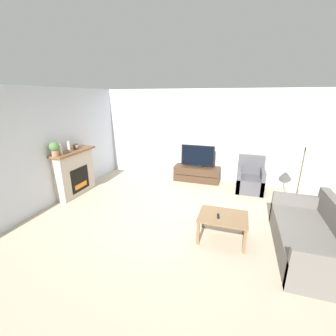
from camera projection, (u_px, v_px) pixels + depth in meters
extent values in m
plane|color=tan|center=(177.00, 215.00, 4.95)|extent=(24.00, 24.00, 0.00)
cube|color=silver|center=(199.00, 136.00, 6.80)|extent=(12.00, 0.06, 2.70)
cube|color=silver|center=(57.00, 146.00, 5.41)|extent=(0.06, 12.00, 2.70)
cube|color=#B7A893|center=(75.00, 174.00, 5.85)|extent=(0.29, 1.19, 1.13)
cube|color=black|center=(80.00, 179.00, 5.84)|extent=(0.01, 0.65, 0.62)
cube|color=orange|center=(81.00, 185.00, 5.90)|extent=(0.01, 0.46, 0.12)
cube|color=brown|center=(73.00, 152.00, 5.66)|extent=(0.41, 1.31, 0.05)
cylinder|color=beige|center=(60.00, 150.00, 5.26)|extent=(0.09, 0.09, 0.22)
sphere|color=beige|center=(59.00, 145.00, 5.23)|extent=(0.05, 0.05, 0.05)
cylinder|color=beige|center=(69.00, 147.00, 5.53)|extent=(0.07, 0.07, 0.24)
sphere|color=beige|center=(68.00, 142.00, 5.49)|extent=(0.04, 0.04, 0.04)
cube|color=brown|center=(75.00, 147.00, 5.75)|extent=(0.07, 0.11, 0.15)
cylinder|color=white|center=(77.00, 146.00, 5.73)|extent=(0.00, 0.08, 0.08)
cylinder|color=#936B4C|center=(55.00, 153.00, 5.13)|extent=(0.16, 0.16, 0.13)
sphere|color=#477038|center=(54.00, 147.00, 5.08)|extent=(0.22, 0.22, 0.22)
cube|color=#422D1E|center=(197.00, 174.00, 6.86)|extent=(1.37, 0.47, 0.46)
cube|color=black|center=(195.00, 176.00, 6.65)|extent=(1.34, 0.01, 0.01)
cube|color=black|center=(197.00, 166.00, 6.79)|extent=(0.35, 0.18, 0.04)
cube|color=black|center=(198.00, 155.00, 6.69)|extent=(0.99, 0.03, 0.62)
cube|color=black|center=(198.00, 156.00, 6.67)|extent=(0.91, 0.01, 0.56)
cube|color=#4C4C51|center=(250.00, 184.00, 6.14)|extent=(0.70, 0.76, 0.40)
cube|color=#4C4C51|center=(251.00, 164.00, 6.28)|extent=(0.70, 0.14, 0.54)
cube|color=#4C4C51|center=(239.00, 179.00, 6.19)|extent=(0.10, 0.76, 0.64)
cube|color=#4C4C51|center=(262.00, 181.00, 6.02)|extent=(0.10, 0.76, 0.64)
cube|color=brown|center=(223.00, 217.00, 3.98)|extent=(0.85, 0.66, 0.03)
cube|color=brown|center=(198.00, 233.00, 3.90)|extent=(0.05, 0.05, 0.44)
cube|color=brown|center=(245.00, 242.00, 3.68)|extent=(0.05, 0.05, 0.44)
cube|color=brown|center=(203.00, 217.00, 4.42)|extent=(0.05, 0.05, 0.44)
cube|color=brown|center=(244.00, 223.00, 4.20)|extent=(0.05, 0.05, 0.44)
cube|color=black|center=(218.00, 216.00, 3.95)|extent=(0.06, 0.15, 0.02)
cube|color=#66605B|center=(308.00, 242.00, 3.67)|extent=(0.95, 1.93, 0.42)
cube|color=#66605B|center=(329.00, 277.00, 2.81)|extent=(0.95, 0.11, 0.66)
cube|color=#66605B|center=(297.00, 210.00, 4.46)|extent=(0.95, 0.11, 0.66)
cylinder|color=black|center=(293.00, 214.00, 4.94)|extent=(0.30, 0.30, 0.01)
cylinder|color=brown|center=(299.00, 182.00, 4.71)|extent=(0.03, 0.03, 1.54)
cone|color=beige|center=(307.00, 140.00, 4.44)|extent=(0.33, 0.33, 0.22)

